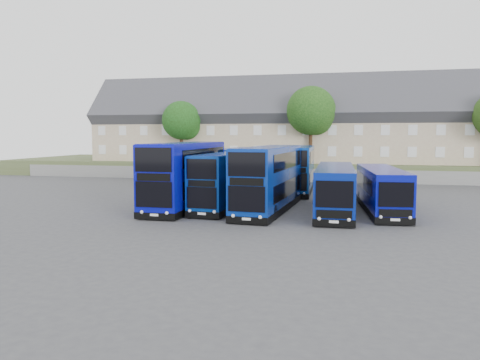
{
  "coord_description": "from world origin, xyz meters",
  "views": [
    {
      "loc": [
        6.29,
        -30.54,
        5.43
      ],
      "look_at": [
        -1.21,
        2.11,
        2.2
      ],
      "focal_mm": 35.0,
      "sensor_mm": 36.0,
      "label": 1
    }
  ],
  "objects_px": {
    "tree_mid": "(312,113)",
    "dd_front_left": "(186,176)",
    "dd_front_mid": "(225,182)",
    "coach_east_a": "(335,190)",
    "tree_west": "(183,122)"
  },
  "relations": [
    {
      "from": "dd_front_mid",
      "to": "coach_east_a",
      "type": "distance_m",
      "value": 7.99
    },
    {
      "from": "coach_east_a",
      "to": "dd_front_left",
      "type": "bearing_deg",
      "value": 178.98
    },
    {
      "from": "tree_west",
      "to": "tree_mid",
      "type": "bearing_deg",
      "value": 1.79
    },
    {
      "from": "coach_east_a",
      "to": "tree_mid",
      "type": "distance_m",
      "value": 24.01
    },
    {
      "from": "dd_front_left",
      "to": "coach_east_a",
      "type": "height_order",
      "value": "dd_front_left"
    },
    {
      "from": "dd_front_mid",
      "to": "tree_mid",
      "type": "xyz_separation_m",
      "value": [
        4.64,
        22.75,
        6.08
      ]
    },
    {
      "from": "coach_east_a",
      "to": "tree_mid",
      "type": "height_order",
      "value": "tree_mid"
    },
    {
      "from": "tree_mid",
      "to": "dd_front_left",
      "type": "bearing_deg",
      "value": -108.52
    },
    {
      "from": "dd_front_left",
      "to": "coach_east_a",
      "type": "relative_size",
      "value": 1.02
    },
    {
      "from": "dd_front_left",
      "to": "tree_mid",
      "type": "bearing_deg",
      "value": 71.6
    },
    {
      "from": "tree_west",
      "to": "tree_mid",
      "type": "distance_m",
      "value": 16.04
    },
    {
      "from": "dd_front_mid",
      "to": "tree_west",
      "type": "xyz_separation_m",
      "value": [
        -11.36,
        22.25,
        5.06
      ]
    },
    {
      "from": "dd_front_mid",
      "to": "tree_mid",
      "type": "relative_size",
      "value": 1.12
    },
    {
      "from": "dd_front_left",
      "to": "tree_mid",
      "type": "xyz_separation_m",
      "value": [
        7.67,
        22.9,
        5.7
      ]
    },
    {
      "from": "dd_front_mid",
      "to": "tree_mid",
      "type": "bearing_deg",
      "value": 81.3
    }
  ]
}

